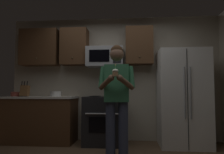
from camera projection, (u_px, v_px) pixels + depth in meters
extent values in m
cube|color=#B7AD99|center=(113.00, 78.00, 4.63)|extent=(4.40, 0.10, 2.60)
cube|color=black|center=(104.00, 120.00, 4.20)|extent=(0.76, 0.66, 0.92)
cube|color=black|center=(102.00, 125.00, 3.86)|extent=(0.48, 0.01, 0.28)
cylinder|color=#99999E|center=(102.00, 114.00, 3.85)|extent=(0.60, 0.03, 0.03)
cylinder|color=black|center=(94.00, 96.00, 4.11)|extent=(0.18, 0.18, 0.01)
cylinder|color=black|center=(113.00, 96.00, 4.08)|extent=(0.18, 0.18, 0.01)
cylinder|color=black|center=(96.00, 96.00, 4.38)|extent=(0.18, 0.18, 0.01)
cylinder|color=black|center=(114.00, 96.00, 4.35)|extent=(0.18, 0.18, 0.01)
cube|color=#9EA0A5|center=(105.00, 57.00, 4.40)|extent=(0.74, 0.40, 0.40)
cube|color=black|center=(99.00, 56.00, 4.20)|extent=(0.40, 0.01, 0.24)
cube|color=black|center=(117.00, 55.00, 4.18)|extent=(0.16, 0.01, 0.30)
cube|color=white|center=(183.00, 98.00, 4.06)|extent=(0.90, 0.72, 1.80)
cylinder|color=gray|center=(185.00, 93.00, 3.70)|extent=(0.02, 0.02, 0.90)
cylinder|color=gray|center=(191.00, 93.00, 3.69)|extent=(0.02, 0.02, 0.90)
cube|color=black|center=(188.00, 99.00, 3.70)|extent=(0.01, 0.01, 1.74)
cube|color=#4C301C|center=(40.00, 48.00, 4.58)|extent=(0.80, 0.34, 0.76)
sphere|color=brown|center=(36.00, 58.00, 4.39)|extent=(0.03, 0.03, 0.03)
cube|color=#4C301C|center=(75.00, 47.00, 4.52)|extent=(0.55, 0.34, 0.76)
sphere|color=brown|center=(72.00, 58.00, 4.32)|extent=(0.03, 0.03, 0.03)
cube|color=#4C301C|center=(139.00, 46.00, 4.41)|extent=(0.55, 0.34, 0.76)
sphere|color=brown|center=(140.00, 57.00, 4.21)|extent=(0.03, 0.03, 0.03)
cube|color=#4C301C|center=(40.00, 120.00, 4.33)|extent=(1.40, 0.62, 0.88)
cube|color=beige|center=(41.00, 97.00, 4.36)|extent=(1.44, 0.66, 0.04)
cube|color=brown|center=(25.00, 91.00, 4.34)|extent=(0.16, 0.15, 0.24)
cylinder|color=black|center=(22.00, 83.00, 4.34)|extent=(0.02, 0.04, 0.09)
cylinder|color=black|center=(25.00, 83.00, 4.33)|extent=(0.02, 0.04, 0.09)
cylinder|color=black|center=(27.00, 83.00, 4.33)|extent=(0.02, 0.04, 0.09)
cylinder|color=white|center=(56.00, 94.00, 4.35)|extent=(0.22, 0.22, 0.10)
torus|color=white|center=(56.00, 91.00, 4.36)|extent=(0.23, 0.23, 0.01)
cylinder|color=#B24C3F|center=(16.00, 94.00, 4.44)|extent=(0.19, 0.19, 0.08)
torus|color=#B24C3F|center=(16.00, 92.00, 4.45)|extent=(0.19, 0.19, 0.01)
cylinder|color=#383F59|center=(110.00, 130.00, 3.34)|extent=(0.15, 0.15, 0.86)
cylinder|color=#383F59|center=(123.00, 130.00, 3.32)|extent=(0.15, 0.15, 0.86)
cube|color=#33724C|center=(117.00, 83.00, 3.38)|extent=(0.38, 0.22, 0.58)
sphere|color=brown|center=(117.00, 54.00, 3.41)|extent=(0.22, 0.22, 0.22)
sphere|color=#382314|center=(117.00, 51.00, 3.42)|extent=(0.20, 0.20, 0.20)
cylinder|color=#33724C|center=(102.00, 77.00, 3.37)|extent=(0.15, 0.18, 0.35)
cylinder|color=brown|center=(106.00, 83.00, 3.20)|extent=(0.26, 0.33, 0.21)
sphere|color=brown|center=(111.00, 78.00, 3.07)|extent=(0.09, 0.09, 0.09)
cylinder|color=#33724C|center=(131.00, 77.00, 3.33)|extent=(0.15, 0.18, 0.35)
cylinder|color=brown|center=(126.00, 83.00, 3.17)|extent=(0.26, 0.33, 0.21)
sphere|color=brown|center=(120.00, 78.00, 3.06)|extent=(0.09, 0.09, 0.09)
cylinder|color=#A87F56|center=(115.00, 74.00, 3.05)|extent=(0.08, 0.08, 0.06)
ellipsoid|color=white|center=(115.00, 71.00, 3.05)|extent=(0.09, 0.09, 0.06)
cylinder|color=#4CBF66|center=(115.00, 68.00, 3.05)|extent=(0.01, 0.01, 0.06)
ellipsoid|color=#FFD159|center=(115.00, 65.00, 3.05)|extent=(0.01, 0.01, 0.02)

